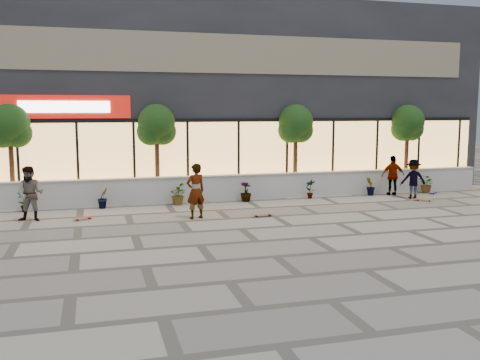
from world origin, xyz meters
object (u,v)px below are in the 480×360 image
object	(u,v)px
tree_west	(10,128)
tree_midwest	(157,127)
skateboard_left	(83,218)
skater_left	(30,194)
skater_right_far	(413,179)
skater_right_near	(393,175)
tree_mideast	(296,126)
skater_center	(196,191)
skateboard_center	(263,214)
tree_east	(408,125)
skateboard_right_far	(433,192)
skateboard_right_near	(424,199)

from	to	relation	value
tree_west	tree_midwest	xyz separation A→B (m)	(5.50, 0.00, 0.00)
tree_midwest	skateboard_left	bearing A→B (deg)	-131.14
skater_left	skater_right_far	world-z (taller)	skater_left
skater_right_near	tree_mideast	bearing A→B (deg)	-8.71
skater_center	skater_right_near	world-z (taller)	skater_center
tree_west	skater_left	distance (m)	3.81
skateboard_center	tree_west	bearing A→B (deg)	147.09
tree_midwest	skater_center	bearing A→B (deg)	-78.86
tree_east	skateboard_right_far	world-z (taller)	tree_east
skater_left	skateboard_center	world-z (taller)	skater_left
tree_midwest	skateboard_left	xyz separation A→B (m)	(-2.89, -3.31, -2.91)
skater_left	skater_center	bearing A→B (deg)	3.22
skater_right_far	skateboard_right_far	xyz separation A→B (m)	(1.62, 0.87, -0.75)
tree_east	skater_right_far	xyz separation A→B (m)	(-1.15, -2.37, -2.17)
tree_west	tree_midwest	world-z (taller)	same
skater_right_near	tree_midwest	bearing A→B (deg)	2.67
tree_west	skater_right_near	bearing A→B (deg)	-5.17
tree_midwest	tree_east	size ratio (longest dim) A/B	1.00
tree_mideast	skateboard_left	size ratio (longest dim) A/B	5.50
tree_west	skater_right_far	xyz separation A→B (m)	(15.85, -2.37, -2.17)
skater_right_near	skater_right_far	size ratio (longest dim) A/B	1.06
tree_west	tree_east	size ratio (longest dim) A/B	1.00
tree_east	skateboard_right_far	bearing A→B (deg)	-72.55
tree_mideast	skater_right_near	size ratio (longest dim) A/B	2.27
tree_mideast	skater_right_far	xyz separation A→B (m)	(4.35, -2.37, -2.17)
tree_west	skater_center	bearing A→B (deg)	-32.97
tree_midwest	skateboard_right_far	distance (m)	12.41
tree_west	skateboard_right_far	size ratio (longest dim) A/B	5.83
tree_east	skater_left	bearing A→B (deg)	-169.21
skater_center	skateboard_right_far	distance (m)	11.50
skater_left	skater_right_near	size ratio (longest dim) A/B	1.07
tree_east	skateboard_right_far	size ratio (longest dim) A/B	5.83
tree_midwest	skateboard_left	size ratio (longest dim) A/B	5.50
tree_west	skateboard_center	xyz separation A→B (m)	(8.62, -4.38, -2.90)
tree_east	skater_center	world-z (taller)	tree_east
skater_center	skateboard_center	bearing A→B (deg)	154.49
skateboard_right_near	skateboard_center	bearing A→B (deg)	-136.15
tree_midwest	tree_east	xyz separation A→B (m)	(11.50, 0.00, 0.00)
skateboard_left	skateboard_right_far	bearing A→B (deg)	-19.40
skater_center	skateboard_right_far	world-z (taller)	skater_center
tree_west	tree_east	bearing A→B (deg)	0.00
tree_midwest	tree_west	bearing A→B (deg)	180.00
tree_east	skateboard_left	distance (m)	15.05
tree_west	skateboard_left	xyz separation A→B (m)	(2.61, -3.31, -2.91)
tree_midwest	skater_left	size ratio (longest dim) A/B	2.13
skater_center	skateboard_center	xyz separation A→B (m)	(2.32, -0.29, -0.87)
tree_midwest	tree_mideast	bearing A→B (deg)	0.00
skateboard_center	skateboard_right_near	size ratio (longest dim) A/B	1.19
tree_mideast	skater_right_near	xyz separation A→B (m)	(3.98, -1.40, -2.12)
tree_west	skateboard_left	distance (m)	5.12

